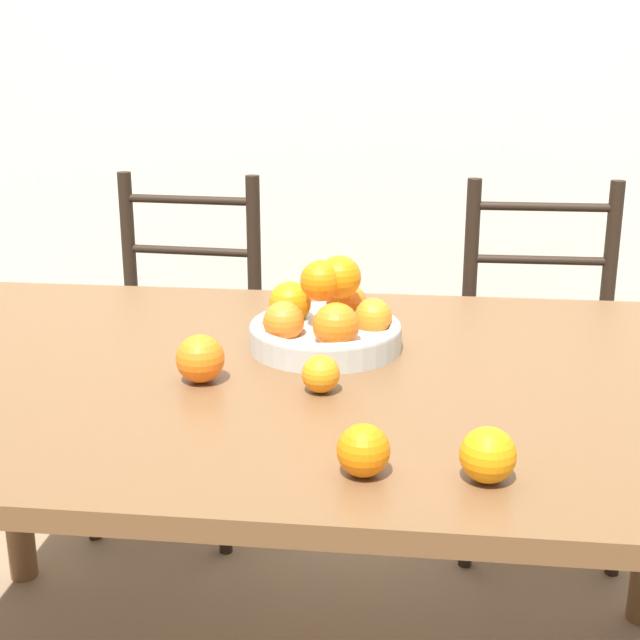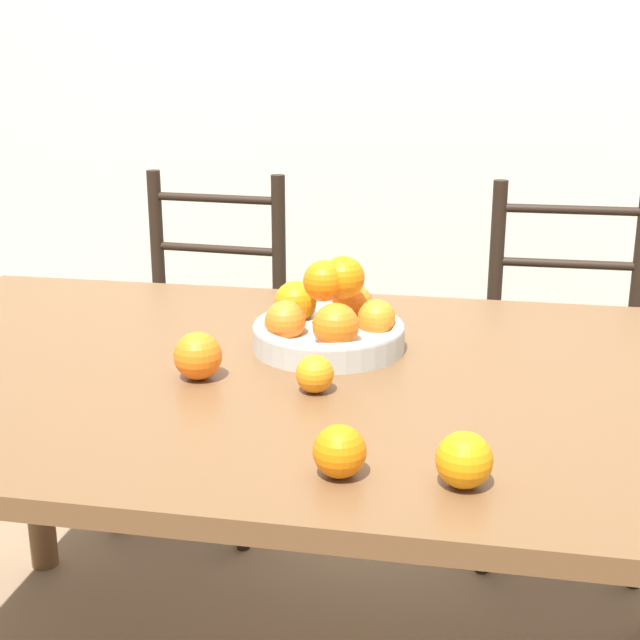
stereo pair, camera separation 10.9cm
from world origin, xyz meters
TOP-DOWN VIEW (x-y plane):
  - wall_back at (0.00, 1.60)m, footprint 8.00×0.06m
  - dining_table at (0.00, 0.00)m, footprint 1.71×1.06m
  - fruit_bowl at (0.05, 0.12)m, footprint 0.29×0.29m
  - orange_loose_0 at (-0.14, -0.08)m, footprint 0.08×0.08m
  - orange_loose_1 at (0.06, -0.10)m, footprint 0.06×0.06m
  - orange_loose_2 at (0.16, -0.39)m, footprint 0.07×0.07m
  - orange_loose_3 at (0.32, -0.39)m, footprint 0.08×0.08m
  - chair_left at (-0.45, 0.86)m, footprint 0.45×0.43m
  - chair_right at (0.55, 0.86)m, footprint 0.43×0.41m

SIDE VIEW (x-z plane):
  - chair_left at x=-0.45m, z-range -0.03..0.95m
  - chair_right at x=0.55m, z-range -0.03..0.95m
  - dining_table at x=0.00m, z-range 0.30..1.06m
  - orange_loose_1 at x=0.06m, z-range 0.77..0.83m
  - orange_loose_2 at x=0.16m, z-range 0.77..0.84m
  - orange_loose_3 at x=0.32m, z-range 0.77..0.84m
  - orange_loose_0 at x=-0.14m, z-range 0.77..0.85m
  - fruit_bowl at x=0.05m, z-range 0.73..0.91m
  - wall_back at x=0.00m, z-range 0.00..2.60m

